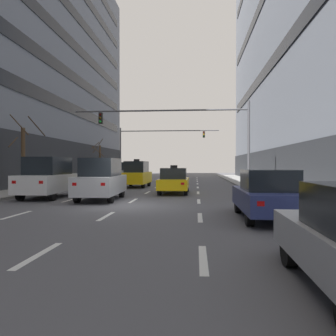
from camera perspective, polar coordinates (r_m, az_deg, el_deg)
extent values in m
plane|color=#515156|center=(14.82, -7.56, -6.50)|extent=(120.00, 120.00, 0.00)
cube|color=gray|center=(15.30, 23.95, -6.06)|extent=(3.04, 80.00, 0.14)
cube|color=silver|center=(13.21, -24.79, -7.41)|extent=(0.16, 2.00, 0.01)
cube|color=silver|center=(17.69, -16.71, -5.36)|extent=(0.16, 2.00, 0.01)
cube|color=silver|center=(22.40, -11.98, -4.10)|extent=(0.16, 2.00, 0.01)
cube|color=silver|center=(27.21, -8.92, -3.27)|extent=(0.16, 2.00, 0.01)
cube|color=silver|center=(32.07, -6.79, -2.68)|extent=(0.16, 2.00, 0.01)
cube|color=silver|center=(36.98, -5.22, -2.25)|extent=(0.16, 2.00, 0.01)
cube|color=silver|center=(41.90, -4.02, -1.91)|extent=(0.16, 2.00, 0.01)
cube|color=silver|center=(46.85, -3.07, -1.65)|extent=(0.16, 2.00, 0.01)
cube|color=silver|center=(7.34, -21.56, -13.85)|extent=(0.16, 2.00, 0.01)
cube|color=silver|center=(11.93, -10.69, -8.21)|extent=(0.16, 2.00, 0.01)
cube|color=silver|center=(16.76, -6.08, -5.66)|extent=(0.16, 2.00, 0.01)
cube|color=silver|center=(21.67, -3.55, -4.24)|extent=(0.16, 2.00, 0.01)
cube|color=silver|center=(26.61, -1.97, -3.35)|extent=(0.16, 2.00, 0.01)
cube|color=silver|center=(31.57, -0.88, -2.73)|extent=(0.16, 2.00, 0.01)
cube|color=silver|center=(36.54, -0.10, -2.28)|extent=(0.16, 2.00, 0.01)
cube|color=silver|center=(41.52, 0.50, -1.93)|extent=(0.16, 2.00, 0.01)
cube|color=silver|center=(46.50, 0.98, -1.66)|extent=(0.16, 2.00, 0.01)
cube|color=silver|center=(6.62, 6.12, -15.41)|extent=(0.16, 2.00, 0.01)
cube|color=silver|center=(11.51, 5.58, -8.54)|extent=(0.16, 2.00, 0.01)
cube|color=silver|center=(16.46, 5.37, -5.78)|extent=(0.16, 2.00, 0.01)
cube|color=silver|center=(21.44, 5.26, -4.30)|extent=(0.16, 2.00, 0.01)
cube|color=silver|center=(26.42, 5.19, -3.38)|extent=(0.16, 2.00, 0.01)
cube|color=silver|center=(31.41, 5.14, -2.75)|extent=(0.16, 2.00, 0.01)
cube|color=silver|center=(36.41, 5.11, -2.29)|extent=(0.16, 2.00, 0.01)
cube|color=silver|center=(41.40, 5.08, -1.94)|extent=(0.16, 2.00, 0.01)
cube|color=silver|center=(46.40, 5.06, -1.67)|extent=(0.16, 2.00, 0.01)
cylinder|color=black|center=(28.30, -6.49, -2.46)|extent=(0.23, 0.66, 0.65)
cylinder|color=black|center=(28.00, -3.33, -2.49)|extent=(0.23, 0.66, 0.65)
cylinder|color=black|center=(25.72, -7.78, -2.77)|extent=(0.23, 0.66, 0.65)
cylinder|color=black|center=(25.39, -4.32, -2.81)|extent=(0.23, 0.66, 0.65)
cube|color=yellow|center=(26.82, -5.46, -1.68)|extent=(1.91, 4.38, 0.89)
cube|color=black|center=(26.80, -5.47, 0.21)|extent=(1.63, 2.60, 0.89)
cube|color=white|center=(29.03, -5.85, -1.20)|extent=(0.20, 0.08, 0.14)
cube|color=red|center=(24.88, -7.88, -1.50)|extent=(0.20, 0.08, 0.14)
cube|color=white|center=(28.79, -3.38, -1.22)|extent=(0.20, 0.08, 0.14)
cube|color=red|center=(24.60, -5.01, -1.52)|extent=(0.20, 0.08, 0.14)
cube|color=black|center=(26.80, -5.47, 1.35)|extent=(0.44, 0.21, 0.18)
cylinder|color=black|center=(18.86, -12.90, -3.97)|extent=(0.25, 0.68, 0.67)
cylinder|color=black|center=(18.49, -8.05, -4.06)|extent=(0.25, 0.68, 0.67)
cylinder|color=black|center=(16.25, -15.52, -4.71)|extent=(0.25, 0.68, 0.67)
cylinder|color=black|center=(15.82, -9.93, -4.84)|extent=(0.25, 0.68, 0.67)
cube|color=#B7BABF|center=(17.30, -11.55, -2.87)|extent=(2.02, 4.52, 0.91)
cube|color=black|center=(17.27, -11.55, 0.15)|extent=(1.71, 2.69, 0.91)
cube|color=white|center=(19.57, -11.81, -2.00)|extent=(0.21, 0.09, 0.14)
cube|color=red|center=(15.38, -15.93, -2.71)|extent=(0.21, 0.09, 0.14)
cube|color=white|center=(19.28, -8.05, -2.03)|extent=(0.21, 0.09, 0.14)
cube|color=red|center=(15.02, -11.21, -2.78)|extent=(0.21, 0.09, 0.14)
cylinder|color=black|center=(20.91, -20.56, -3.52)|extent=(0.24, 0.70, 0.69)
cylinder|color=black|center=(20.26, -16.23, -3.63)|extent=(0.24, 0.70, 0.69)
cylinder|color=black|center=(18.38, -24.29, -4.09)|extent=(0.24, 0.70, 0.69)
cylinder|color=black|center=(17.64, -19.48, -4.27)|extent=(0.24, 0.70, 0.69)
cube|color=white|center=(19.24, -20.07, -2.46)|extent=(1.98, 4.64, 0.94)
cube|color=black|center=(19.22, -20.08, 0.36)|extent=(1.71, 2.75, 0.94)
cube|color=white|center=(21.58, -19.21, -1.69)|extent=(0.21, 0.09, 0.15)
cube|color=red|center=(17.52, -25.16, -2.23)|extent=(0.21, 0.09, 0.15)
cube|color=white|center=(21.08, -15.84, -1.73)|extent=(0.21, 0.09, 0.15)
cube|color=red|center=(16.89, -21.16, -2.32)|extent=(0.21, 0.09, 0.15)
cylinder|color=black|center=(38.45, -8.37, -1.66)|extent=(0.23, 0.65, 0.65)
cylinder|color=black|center=(38.10, -6.07, -1.68)|extent=(0.23, 0.65, 0.65)
cylinder|color=black|center=(35.89, -9.42, -1.82)|extent=(0.23, 0.65, 0.65)
cylinder|color=black|center=(35.50, -6.97, -1.85)|extent=(0.23, 0.65, 0.65)
cube|color=#B7BABF|center=(36.96, -7.70, -1.07)|extent=(1.89, 4.36, 0.89)
cube|color=black|center=(36.95, -7.70, 0.31)|extent=(1.62, 2.59, 0.89)
cube|color=white|center=(39.17, -7.87, -0.75)|extent=(0.20, 0.08, 0.14)
cube|color=red|center=(35.06, -9.52, -0.90)|extent=(0.20, 0.08, 0.14)
cube|color=white|center=(38.89, -6.05, -0.75)|extent=(0.20, 0.08, 0.14)
cube|color=red|center=(34.74, -7.51, -0.91)|extent=(0.20, 0.08, 0.14)
cylinder|color=black|center=(22.24, -0.71, -3.30)|extent=(0.22, 0.65, 0.65)
cylinder|color=black|center=(22.13, 3.33, -3.31)|extent=(0.22, 0.65, 0.65)
cylinder|color=black|center=(19.61, -1.49, -3.82)|extent=(0.22, 0.65, 0.65)
cylinder|color=black|center=(19.50, 3.10, -3.84)|extent=(0.22, 0.65, 0.65)
cube|color=yellow|center=(20.84, 1.07, -2.69)|extent=(1.82, 4.32, 0.63)
cube|color=black|center=(20.61, 1.03, -0.93)|extent=(1.57, 1.87, 0.67)
cube|color=white|center=(22.99, -0.13, -2.11)|extent=(0.20, 0.08, 0.14)
cube|color=red|center=(18.78, -1.31, -2.72)|extent=(0.20, 0.08, 0.14)
cube|color=white|center=(22.91, 3.01, -2.12)|extent=(0.20, 0.08, 0.14)
cube|color=red|center=(18.69, 2.55, -2.73)|extent=(0.20, 0.08, 0.14)
cube|color=black|center=(20.61, 1.03, 0.24)|extent=(0.43, 0.20, 0.18)
cylinder|color=black|center=(6.43, 20.37, -13.07)|extent=(0.22, 0.63, 0.63)
cube|color=white|center=(7.12, 20.03, -8.39)|extent=(0.19, 0.08, 0.13)
cylinder|color=black|center=(12.81, 12.07, -6.13)|extent=(0.22, 0.66, 0.66)
cylinder|color=black|center=(13.11, 19.12, -6.00)|extent=(0.22, 0.66, 0.66)
cylinder|color=black|center=(10.14, 14.02, -7.91)|extent=(0.22, 0.66, 0.66)
cylinder|color=black|center=(10.51, 22.80, -7.64)|extent=(0.22, 0.66, 0.66)
cube|color=navy|center=(11.57, 16.90, -5.26)|extent=(1.85, 4.43, 0.64)
cube|color=black|center=(11.33, 17.12, -2.01)|extent=(1.61, 1.91, 0.68)
cube|color=white|center=(13.59, 12.30, -3.90)|extent=(0.20, 0.08, 0.14)
cube|color=red|center=(9.31, 15.78, -5.97)|extent=(0.20, 0.08, 0.14)
cube|color=white|center=(13.82, 17.66, -3.84)|extent=(0.20, 0.08, 0.14)
cube|color=red|center=(9.64, 23.42, -5.78)|extent=(0.20, 0.08, 0.14)
cylinder|color=#4C4C51|center=(24.79, 13.85, 4.05)|extent=(0.18, 0.18, 6.39)
cylinder|color=#4C4C51|center=(24.92, -1.35, 9.95)|extent=(13.04, 0.12, 0.12)
cube|color=black|center=(25.73, -11.61, 8.47)|extent=(0.28, 0.24, 0.84)
sphere|color=#4B0704|center=(25.64, -11.70, 9.09)|extent=(0.17, 0.17, 0.17)
sphere|color=#523505|center=(25.60, -11.70, 8.51)|extent=(0.17, 0.17, 0.17)
sphere|color=green|center=(25.57, -11.70, 7.93)|extent=(0.17, 0.17, 0.17)
cylinder|color=#4C4C51|center=(44.85, -8.26, 2.68)|extent=(0.18, 0.18, 6.66)
cylinder|color=#4C4C51|center=(44.02, 0.19, 6.49)|extent=(13.21, 0.12, 0.12)
cube|color=black|center=(43.84, 6.25, 5.83)|extent=(0.28, 0.24, 0.84)
sphere|color=#4B0704|center=(43.72, 6.26, 6.18)|extent=(0.17, 0.17, 0.17)
sphere|color=orange|center=(43.70, 6.26, 5.84)|extent=(0.17, 0.17, 0.17)
sphere|color=#073E10|center=(43.67, 6.26, 5.50)|extent=(0.17, 0.17, 0.17)
cylinder|color=#4C3823|center=(38.46, -11.74, 0.96)|extent=(0.22, 0.22, 3.90)
cylinder|color=#42301E|center=(38.94, -12.53, 3.84)|extent=(0.56, 1.31, 0.89)
cylinder|color=#42301E|center=(37.81, -12.07, 2.85)|extent=(1.47, 0.08, 1.28)
cylinder|color=#42301E|center=(39.09, -12.08, 3.80)|extent=(1.06, 0.85, 1.74)
cylinder|color=#4C3823|center=(22.89, -23.87, 1.37)|extent=(0.26, 0.26, 4.05)
cylinder|color=#42301E|center=(23.18, -25.32, 4.10)|extent=(0.22, 1.29, 0.76)
cylinder|color=#42301E|center=(22.49, -24.43, 6.84)|extent=(1.19, 0.21, 1.31)
cylinder|color=#42301E|center=(22.51, -21.82, 6.72)|extent=(0.21, 1.95, 1.07)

